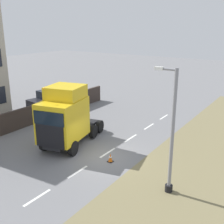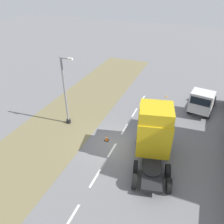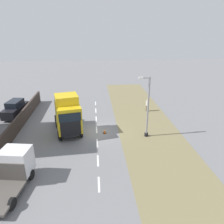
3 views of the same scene
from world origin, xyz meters
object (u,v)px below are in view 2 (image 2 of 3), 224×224
Objects in this scene: lamp_post at (66,96)px; traffic_cone_lead at (107,138)px; lorry_cab at (154,131)px; flatbed_truck at (202,102)px.

lamp_post reaches higher than traffic_cone_lead.
lorry_cab is 1.24× the size of flatbed_truck.
lorry_cab is at bearing -8.55° from lamp_post.
lorry_cab is 8.59m from lamp_post.
lamp_post reaches higher than lorry_cab.
lamp_post is 11.44× the size of traffic_cone_lead.
traffic_cone_lead is at bearing 55.82° from flatbed_truck.
lorry_cab is 8.64m from flatbed_truck.
traffic_cone_lead is at bearing -13.84° from lamp_post.
traffic_cone_lead is at bearing 164.62° from lorry_cab.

